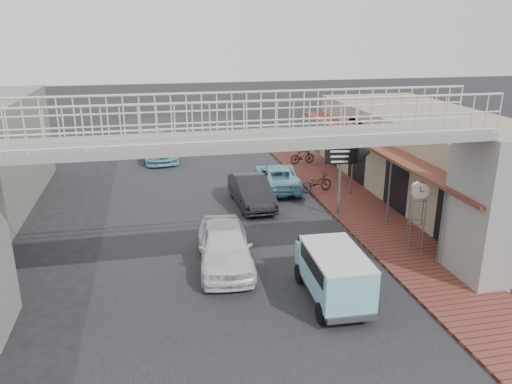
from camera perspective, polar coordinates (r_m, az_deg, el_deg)
name	(u,v)px	position (r m, az deg, el deg)	size (l,w,h in m)	color
ground	(232,248)	(19.41, -2.71, -6.43)	(120.00, 120.00, 0.00)	black
road_strip	(232,248)	(19.40, -2.71, -6.42)	(10.00, 60.00, 0.01)	black
sidewalk	(359,209)	(23.82, 11.69, -1.86)	(3.00, 40.00, 0.10)	brown
shophouse_row	(439,158)	(26.16, 20.14, 3.70)	(7.20, 18.00, 4.00)	gray
footbridge	(253,205)	(14.55, -0.31, -1.55)	(16.40, 2.40, 6.34)	gray
white_hatchback	(225,246)	(17.75, -3.60, -6.15)	(1.84, 4.56, 1.56)	white
dark_sedan	(251,191)	(23.69, -0.55, 0.10)	(1.49, 4.28, 1.41)	black
angkot_curb	(277,176)	(26.25, 2.43, 1.79)	(2.15, 4.65, 1.29)	#73B3C8
angkot_far	(157,148)	(32.73, -11.22, 4.96)	(2.05, 5.04, 1.46)	#6FBBC1
angkot_van	(334,269)	(15.62, 8.88, -8.65)	(1.73, 3.58, 1.73)	black
motorcycle_near	(316,183)	(25.62, 6.92, 1.06)	(0.62, 1.77, 0.93)	black
motorcycle_far	(302,156)	(30.80, 5.33, 4.08)	(0.44, 1.56, 0.94)	black
street_clock	(419,194)	(19.16, 18.15, -0.19)	(0.70, 0.65, 2.69)	#59595B
arrow_sign	(361,153)	(22.15, 11.86, 4.38)	(2.08, 1.35, 3.50)	#59595B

